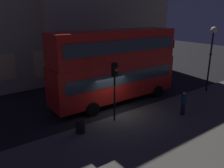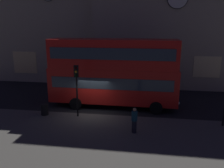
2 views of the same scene
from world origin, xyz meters
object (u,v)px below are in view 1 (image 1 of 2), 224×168
Objects in this scene: street_lamp at (212,45)px; traffic_light_near_kerb at (115,80)px; pedestrian at (183,103)px; litter_bin at (80,126)px; double_decker_bus at (116,64)px; traffic_light_far_side at (172,50)px.

traffic_light_near_kerb is at bearing 178.92° from street_lamp.
pedestrian reaches higher than litter_bin.
traffic_light_near_kerb is 10.34m from street_lamp.
litter_bin is (-4.84, -2.94, -2.60)m from double_decker_bus.
street_lamp reaches higher than pedestrian.
traffic_light_far_side is 2.36× the size of pedestrian.
traffic_light_near_kerb reaches higher than litter_bin.
double_decker_bus is 2.78× the size of traffic_light_near_kerb.
street_lamp reaches higher than double_decker_bus.
street_lamp is (7.99, -3.06, 1.13)m from double_decker_bus.
pedestrian is (-5.92, -1.91, -3.30)m from street_lamp.
double_decker_bus is 1.88× the size of street_lamp.
litter_bin is at bearing 172.18° from traffic_light_near_kerb.
double_decker_bus reaches higher than traffic_light_far_side.
litter_bin is at bearing 31.25° from traffic_light_far_side.
traffic_light_near_kerb is 3.50m from litter_bin.
litter_bin is at bearing 179.46° from street_lamp.
litter_bin is (-2.59, -0.07, -2.36)m from traffic_light_near_kerb.
litter_bin is at bearing 84.33° from pedestrian.
pedestrian is 1.98× the size of litter_bin.
litter_bin is (-15.25, -6.03, -2.30)m from traffic_light_far_side.
litter_bin is (-6.92, 2.03, -0.43)m from pedestrian.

